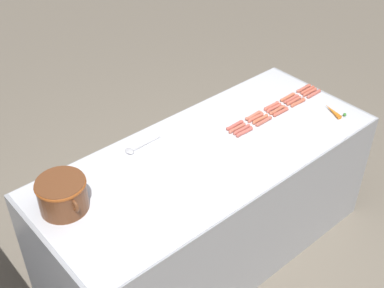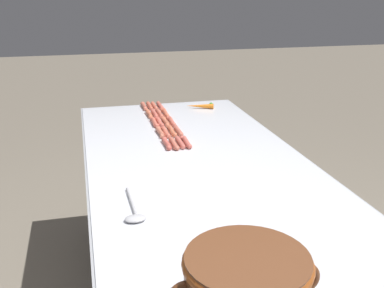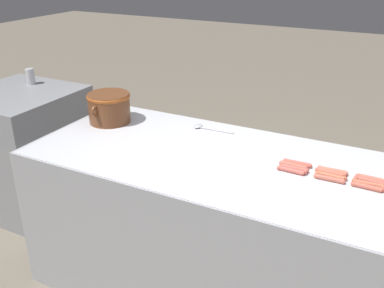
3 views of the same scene
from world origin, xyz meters
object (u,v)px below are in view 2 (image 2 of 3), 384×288
at_px(hot_dog_3, 178,131).
at_px(hot_dog_11, 155,113).
at_px(hot_dog_7, 166,122).
at_px(hot_dog_19, 167,143).
at_px(hot_dog_10, 149,106).
at_px(carrot, 201,106).
at_px(hot_dog_2, 171,121).
at_px(hot_dog_14, 174,144).
at_px(hot_dog_13, 166,132).
at_px(hot_dog_12, 159,122).
at_px(hot_dog_9, 180,142).
at_px(hot_dog_4, 186,142).
at_px(hot_dog_17, 154,122).
at_px(hot_dog_18, 160,132).
at_px(serving_spoon, 134,213).
at_px(hot_dog_1, 165,113).
at_px(hot_dog_8, 172,131).
at_px(hot_dog_0, 160,105).
at_px(hot_dog_16, 149,114).
at_px(hot_dog_15, 144,106).
at_px(hot_dog_5, 154,106).
at_px(hot_dog_6, 160,113).

bearing_deg(hot_dog_3, hot_dog_11, -80.07).
xyz_separation_m(hot_dog_7, hot_dog_19, (0.06, 0.36, 0.00)).
relative_size(hot_dog_10, hot_dog_11, 1.00).
bearing_deg(carrot, hot_dog_2, 48.77).
height_order(hot_dog_7, hot_dog_14, same).
relative_size(hot_dog_10, hot_dog_13, 1.00).
relative_size(hot_dog_12, hot_dog_19, 1.00).
bearing_deg(hot_dog_9, hot_dog_4, 170.85).
distance_m(hot_dog_12, hot_dog_17, 0.03).
bearing_deg(hot_dog_4, hot_dog_13, -70.53).
distance_m(hot_dog_4, hot_dog_17, 0.38).
height_order(hot_dog_9, hot_dog_10, same).
bearing_deg(hot_dog_7, hot_dog_18, 70.95).
bearing_deg(serving_spoon, hot_dog_19, -109.81).
height_order(hot_dog_18, carrot, carrot).
bearing_deg(hot_dog_14, hot_dog_7, -94.63).
height_order(hot_dog_1, hot_dog_2, same).
bearing_deg(hot_dog_1, hot_dog_8, 85.00).
height_order(hot_dog_7, serving_spoon, hot_dog_7).
relative_size(hot_dog_0, hot_dog_10, 1.00).
distance_m(hot_dog_8, hot_dog_10, 0.55).
relative_size(hot_dog_2, hot_dog_18, 1.00).
relative_size(hot_dog_7, hot_dog_13, 1.00).
relative_size(hot_dog_8, serving_spoon, 0.57).
bearing_deg(hot_dog_18, hot_dog_13, 168.12).
relative_size(hot_dog_10, hot_dog_12, 1.00).
relative_size(hot_dog_3, hot_dog_10, 1.00).
relative_size(hot_dog_16, hot_dog_17, 1.00).
bearing_deg(hot_dog_19, hot_dog_15, -89.72).
bearing_deg(hot_dog_4, hot_dog_0, -90.35).
bearing_deg(hot_dog_1, hot_dog_2, 89.35).
height_order(hot_dog_5, hot_dog_17, same).
relative_size(hot_dog_12, hot_dog_18, 1.00).
distance_m(hot_dog_15, hot_dog_19, 0.73).
relative_size(hot_dog_18, carrot, 0.87).
height_order(hot_dog_6, carrot, carrot).
relative_size(hot_dog_12, hot_dog_16, 1.00).
bearing_deg(hot_dog_3, hot_dog_17, -62.68).
relative_size(hot_dog_6, hot_dog_10, 1.00).
bearing_deg(serving_spoon, hot_dog_16, -101.10).
xyz_separation_m(hot_dog_13, hot_dog_14, (-0.00, 0.18, 0.00)).
bearing_deg(hot_dog_13, hot_dog_17, -81.86).
relative_size(hot_dog_12, hot_dog_14, 1.00).
distance_m(hot_dog_1, hot_dog_6, 0.03).
height_order(hot_dog_11, hot_dog_12, same).
xyz_separation_m(hot_dog_5, hot_dog_16, (0.06, 0.18, 0.00)).
bearing_deg(hot_dog_2, hot_dog_19, 75.69).
bearing_deg(hot_dog_15, hot_dog_13, 93.25).
bearing_deg(hot_dog_18, hot_dog_7, -109.05).
relative_size(hot_dog_4, hot_dog_12, 1.00).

